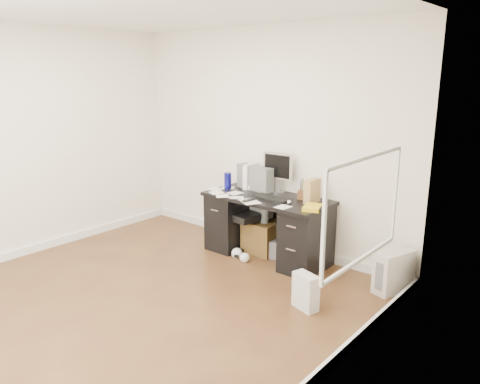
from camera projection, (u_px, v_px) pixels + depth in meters
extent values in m
plane|color=#4A2917|center=(142.00, 298.00, 4.59)|extent=(4.00, 4.00, 0.00)
cube|color=silver|center=(265.00, 140.00, 5.74)|extent=(4.00, 0.02, 2.70)
cube|color=silver|center=(27.00, 143.00, 5.50)|extent=(0.02, 4.00, 2.70)
cube|color=silver|center=(328.00, 201.00, 3.01)|extent=(0.02, 4.00, 2.70)
cube|color=white|center=(125.00, 5.00, 3.92)|extent=(4.00, 4.00, 0.02)
cube|color=white|center=(263.00, 240.00, 6.05)|extent=(4.00, 0.03, 0.10)
cube|color=white|center=(317.00, 375.00, 3.34)|extent=(0.03, 4.00, 0.10)
cube|color=white|center=(40.00, 247.00, 5.81)|extent=(0.03, 4.00, 0.10)
cube|color=black|center=(267.00, 198.00, 5.45)|extent=(1.50, 0.70, 0.04)
cube|color=black|center=(232.00, 220.00, 5.88)|extent=(0.40, 0.60, 0.71)
cube|color=black|center=(307.00, 239.00, 5.20)|extent=(0.40, 0.60, 0.71)
cube|color=black|center=(283.00, 214.00, 5.76)|extent=(0.70, 0.03, 0.51)
cube|color=black|center=(272.00, 198.00, 5.32)|extent=(0.47, 0.20, 0.03)
sphere|color=#B7B7BC|center=(289.00, 202.00, 5.10)|extent=(0.06, 0.06, 0.05)
cylinder|color=navy|center=(228.00, 181.00, 5.79)|extent=(0.11, 0.11, 0.20)
cube|color=white|center=(250.00, 176.00, 5.82)|extent=(0.15, 0.28, 0.31)
cube|color=#977749|center=(312.00, 191.00, 5.16)|extent=(0.11, 0.23, 0.26)
cube|color=yellow|center=(313.00, 208.00, 4.92)|extent=(0.26, 0.29, 0.04)
cube|color=#B6AFA4|center=(394.00, 271.00, 4.69)|extent=(0.31, 0.46, 0.43)
cube|color=silver|center=(306.00, 292.00, 4.35)|extent=(0.30, 0.25, 0.34)
cube|color=#483115|center=(263.00, 236.00, 5.74)|extent=(0.41, 0.41, 0.39)
cube|color=#5D5D61|center=(287.00, 248.00, 5.60)|extent=(0.44, 0.40, 0.22)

